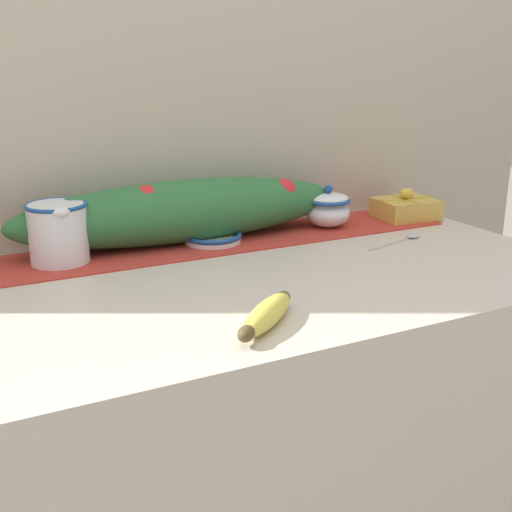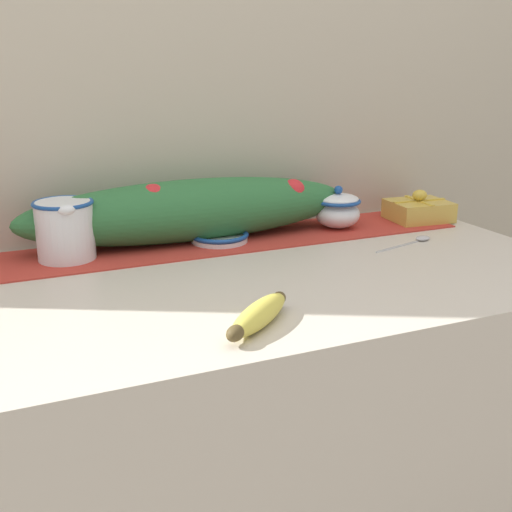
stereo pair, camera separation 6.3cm
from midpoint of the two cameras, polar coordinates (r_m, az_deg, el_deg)
name	(u,v)px [view 1 (the left image)]	position (r m, az deg, el deg)	size (l,w,h in m)	color
countertop	(238,484)	(1.41, -3.00, -19.57)	(1.34, 0.68, 0.91)	beige
back_wall	(165,103)	(1.47, -9.34, 13.25)	(2.14, 0.04, 2.40)	#B7AD99
table_runner	(191,245)	(1.40, -7.10, 0.94)	(1.24, 0.20, 0.00)	#B23328
cream_pitcher	(58,231)	(1.32, -18.51, 2.12)	(0.12, 0.14, 0.12)	white
sugar_bowl	(328,209)	(1.53, 5.23, 4.21)	(0.11, 0.11, 0.10)	white
small_dish	(213,238)	(1.41, -5.16, 1.63)	(0.13, 0.13, 0.02)	white
banana	(267,315)	(0.97, -0.93, -5.25)	(0.16, 0.14, 0.04)	#DBCC4C
spoon	(410,237)	(1.47, 12.33, 1.67)	(0.17, 0.06, 0.01)	#B7B7BC
gift_box	(406,208)	(1.65, 12.11, 4.21)	(0.15, 0.13, 0.08)	gold
poinsettia_garland	(185,210)	(1.41, -7.65, 4.02)	(0.75, 0.15, 0.14)	#2D6B38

